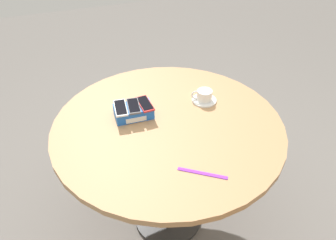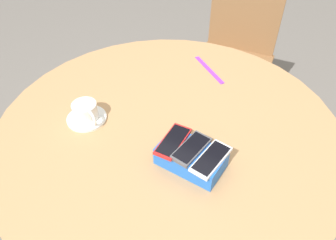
{
  "view_description": "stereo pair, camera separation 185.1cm",
  "coord_description": "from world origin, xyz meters",
  "px_view_note": "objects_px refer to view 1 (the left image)",
  "views": [
    {
      "loc": [
        -0.42,
        -1.16,
        1.75
      ],
      "look_at": [
        0.0,
        0.0,
        0.78
      ],
      "focal_mm": 35.0,
      "sensor_mm": 36.0,
      "label": 1
    },
    {
      "loc": [
        -0.39,
        0.67,
        1.49
      ],
      "look_at": [
        0.0,
        0.0,
        0.78
      ],
      "focal_mm": 35.0,
      "sensor_mm": 36.0,
      "label": 2
    }
  ],
  "objects_px": {
    "phone_white": "(121,108)",
    "saucer": "(204,100)",
    "phone_box": "(134,112)",
    "coffee_cup": "(204,95)",
    "lanyard_strap": "(202,173)",
    "round_table": "(168,139)",
    "phone_gray": "(134,106)",
    "phone_red": "(145,104)"
  },
  "relations": [
    {
      "from": "round_table",
      "to": "saucer",
      "type": "xyz_separation_m",
      "value": [
        0.25,
        0.11,
        0.1
      ]
    },
    {
      "from": "phone_white",
      "to": "lanyard_strap",
      "type": "bearing_deg",
      "value": -64.81
    },
    {
      "from": "phone_gray",
      "to": "lanyard_strap",
      "type": "xyz_separation_m",
      "value": [
        0.16,
        -0.46,
        -0.06
      ]
    },
    {
      "from": "round_table",
      "to": "phone_red",
      "type": "relative_size",
      "value": 8.25
    },
    {
      "from": "coffee_cup",
      "to": "lanyard_strap",
      "type": "height_order",
      "value": "coffee_cup"
    },
    {
      "from": "round_table",
      "to": "phone_white",
      "type": "xyz_separation_m",
      "value": [
        -0.2,
        0.12,
        0.16
      ]
    },
    {
      "from": "coffee_cup",
      "to": "phone_white",
      "type": "bearing_deg",
      "value": 179.92
    },
    {
      "from": "phone_white",
      "to": "saucer",
      "type": "relative_size",
      "value": 1.08
    },
    {
      "from": "lanyard_strap",
      "to": "phone_white",
      "type": "bearing_deg",
      "value": 115.19
    },
    {
      "from": "phone_gray",
      "to": "phone_red",
      "type": "relative_size",
      "value": 0.98
    },
    {
      "from": "phone_gray",
      "to": "saucer",
      "type": "bearing_deg",
      "value": 0.77
    },
    {
      "from": "lanyard_strap",
      "to": "phone_box",
      "type": "bearing_deg",
      "value": 108.97
    },
    {
      "from": "round_table",
      "to": "saucer",
      "type": "relative_size",
      "value": 8.61
    },
    {
      "from": "phone_box",
      "to": "coffee_cup",
      "type": "distance_m",
      "value": 0.38
    },
    {
      "from": "phone_box",
      "to": "lanyard_strap",
      "type": "xyz_separation_m",
      "value": [
        0.16,
        -0.47,
        -0.03
      ]
    },
    {
      "from": "phone_box",
      "to": "saucer",
      "type": "relative_size",
      "value": 1.45
    },
    {
      "from": "round_table",
      "to": "phone_box",
      "type": "relative_size",
      "value": 5.95
    },
    {
      "from": "phone_gray",
      "to": "coffee_cup",
      "type": "distance_m",
      "value": 0.38
    },
    {
      "from": "saucer",
      "to": "lanyard_strap",
      "type": "bearing_deg",
      "value": -115.71
    },
    {
      "from": "phone_white",
      "to": "saucer",
      "type": "xyz_separation_m",
      "value": [
        0.45,
        -0.0,
        -0.06
      ]
    },
    {
      "from": "saucer",
      "to": "coffee_cup",
      "type": "distance_m",
      "value": 0.03
    },
    {
      "from": "phone_red",
      "to": "phone_white",
      "type": "bearing_deg",
      "value": 177.22
    },
    {
      "from": "coffee_cup",
      "to": "round_table",
      "type": "bearing_deg",
      "value": -154.73
    },
    {
      "from": "phone_box",
      "to": "lanyard_strap",
      "type": "bearing_deg",
      "value": -71.03
    },
    {
      "from": "round_table",
      "to": "coffee_cup",
      "type": "xyz_separation_m",
      "value": [
        0.24,
        0.11,
        0.14
      ]
    },
    {
      "from": "round_table",
      "to": "phone_box",
      "type": "bearing_deg",
      "value": 141.83
    },
    {
      "from": "phone_red",
      "to": "coffee_cup",
      "type": "distance_m",
      "value": 0.32
    },
    {
      "from": "phone_box",
      "to": "round_table",
      "type": "bearing_deg",
      "value": -38.17
    },
    {
      "from": "round_table",
      "to": "lanyard_strap",
      "type": "distance_m",
      "value": 0.37
    },
    {
      "from": "coffee_cup",
      "to": "lanyard_strap",
      "type": "xyz_separation_m",
      "value": [
        -0.22,
        -0.47,
        -0.04
      ]
    },
    {
      "from": "phone_box",
      "to": "phone_gray",
      "type": "relative_size",
      "value": 1.41
    },
    {
      "from": "round_table",
      "to": "lanyard_strap",
      "type": "bearing_deg",
      "value": -86.86
    },
    {
      "from": "phone_gray",
      "to": "phone_red",
      "type": "bearing_deg",
      "value": 0.84
    },
    {
      "from": "saucer",
      "to": "coffee_cup",
      "type": "bearing_deg",
      "value": 158.71
    },
    {
      "from": "phone_box",
      "to": "coffee_cup",
      "type": "bearing_deg",
      "value": 0.6
    },
    {
      "from": "round_table",
      "to": "phone_red",
      "type": "height_order",
      "value": "phone_red"
    },
    {
      "from": "phone_red",
      "to": "lanyard_strap",
      "type": "height_order",
      "value": "phone_red"
    },
    {
      "from": "phone_box",
      "to": "phone_white",
      "type": "bearing_deg",
      "value": 175.7
    },
    {
      "from": "phone_white",
      "to": "coffee_cup",
      "type": "bearing_deg",
      "value": -0.08
    },
    {
      "from": "phone_gray",
      "to": "lanyard_strap",
      "type": "relative_size",
      "value": 0.65
    },
    {
      "from": "phone_red",
      "to": "saucer",
      "type": "height_order",
      "value": "phone_red"
    },
    {
      "from": "phone_box",
      "to": "saucer",
      "type": "xyz_separation_m",
      "value": [
        0.39,
        0.0,
        -0.03
      ]
    }
  ]
}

